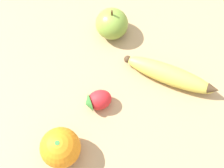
# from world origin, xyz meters

# --- Properties ---
(ground_plane) EXTENTS (3.00, 3.00, 0.00)m
(ground_plane) POSITION_xyz_m (0.00, 0.00, 0.00)
(ground_plane) COLOR tan
(banana) EXTENTS (0.19, 0.14, 0.04)m
(banana) POSITION_xyz_m (-0.11, -0.04, 0.02)
(banana) COLOR #DBCC4C
(banana) RESTS_ON ground_plane
(orange) EXTENTS (0.08, 0.08, 0.08)m
(orange) POSITION_xyz_m (-0.11, 0.22, 0.04)
(orange) COLOR orange
(orange) RESTS_ON ground_plane
(strawberry) EXTENTS (0.05, 0.06, 0.04)m
(strawberry) POSITION_xyz_m (-0.07, 0.11, 0.02)
(strawberry) COLOR red
(strawberry) RESTS_ON ground_plane
(apple) EXTENTS (0.07, 0.07, 0.08)m
(apple) POSITION_xyz_m (0.05, -0.01, 0.03)
(apple) COLOR olive
(apple) RESTS_ON ground_plane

